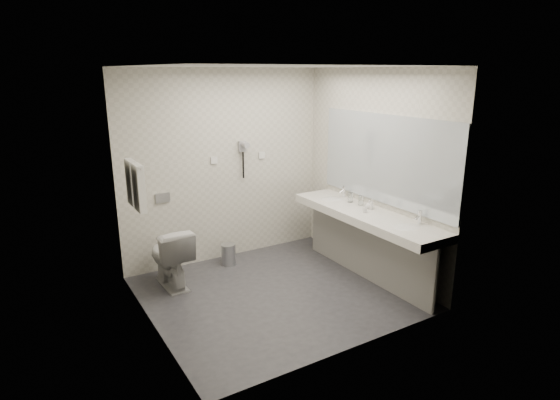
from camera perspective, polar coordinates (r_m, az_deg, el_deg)
floor at (r=5.38m, az=-0.55°, el=-11.43°), size 2.80×2.80×0.00m
ceiling at (r=4.79m, az=-0.63°, el=16.25°), size 2.80×2.80×0.00m
wall_back at (r=6.06m, az=-6.88°, el=4.14°), size 2.80×0.00×2.80m
wall_front at (r=3.92m, az=9.16°, el=-2.41°), size 2.80×0.00×2.80m
wall_left at (r=4.42m, az=-16.41°, el=-0.78°), size 0.00×2.60×2.60m
wall_right at (r=5.76m, az=11.51°, el=3.32°), size 0.00×2.60×2.60m
vanity_counter at (r=5.55m, az=10.54°, el=-1.91°), size 0.55×2.20×0.10m
vanity_panel at (r=5.71m, az=10.52°, el=-5.94°), size 0.03×2.15×0.75m
vanity_post_near at (r=5.07m, az=18.66°, el=-9.39°), size 0.06×0.06×0.75m
vanity_post_far at (r=6.48m, az=4.64°, el=-3.05°), size 0.06×0.06×0.75m
mirror at (r=5.57m, az=12.89°, el=4.92°), size 0.02×2.20×1.05m
basin_near at (r=5.10m, az=15.40°, el=-3.39°), size 0.40×0.31×0.05m
basin_far at (r=6.02m, az=6.47°, el=-0.00°), size 0.40×0.31×0.05m
faucet_near at (r=5.21m, az=16.95°, el=-2.06°), size 0.04×0.04×0.15m
faucet_far at (r=6.11m, az=7.95°, el=1.07°), size 0.04×0.04×0.15m
soap_bottle_a at (r=5.48m, az=10.52°, el=-1.08°), size 0.06×0.06×0.09m
soap_bottle_b at (r=5.65m, az=11.01°, el=-0.56°), size 0.11×0.11×0.10m
soap_bottle_c at (r=5.62m, az=11.29°, el=-0.55°), size 0.06×0.06×0.12m
glass_left at (r=5.76m, az=10.00°, el=-0.07°), size 0.08×0.08×0.12m
glass_right at (r=5.88m, az=8.72°, el=0.31°), size 0.09×0.09×0.12m
toilet at (r=5.57m, az=-13.50°, el=-6.81°), size 0.43×0.73×0.73m
flush_plate at (r=5.83m, az=-14.33°, el=0.26°), size 0.18×0.02×0.12m
pedal_bin at (r=6.10m, az=-6.40°, el=-6.76°), size 0.20×0.20×0.26m
bin_lid at (r=6.05m, az=-6.44°, el=-5.54°), size 0.19×0.19×0.02m
towel_rail at (r=4.88m, az=-17.83°, el=4.27°), size 0.02×0.62×0.02m
towel_near at (r=4.80m, az=-17.09°, el=1.44°), size 0.07×0.24×0.48m
towel_far at (r=5.06m, az=-17.90°, el=2.10°), size 0.07×0.24×0.48m
dryer_cradle at (r=6.10m, az=-4.69°, el=6.66°), size 0.10×0.04×0.14m
dryer_barrel at (r=6.03m, az=-4.39°, el=6.85°), size 0.08×0.14×0.08m
dryer_cord at (r=6.13m, az=-4.57°, el=4.33°), size 0.02×0.02×0.35m
switch_plate_a at (r=5.98m, az=-8.17°, el=4.90°), size 0.09×0.02×0.09m
switch_plate_b at (r=6.28m, az=-2.27°, el=5.57°), size 0.09×0.02×0.09m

